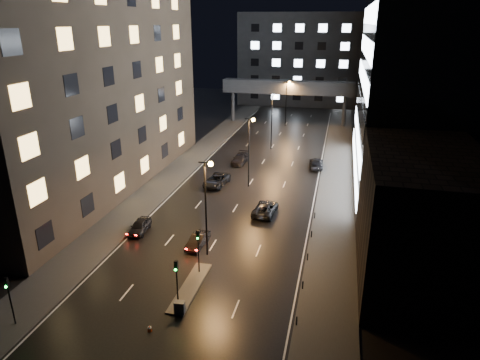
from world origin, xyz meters
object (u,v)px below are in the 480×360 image
at_px(car_away_c, 217,180).
at_px(car_toward_b, 316,163).
at_px(car_toward_a, 265,208).
at_px(car_away_b, 198,241).
at_px(utility_cabinet, 180,307).
at_px(car_away_d, 240,159).
at_px(car_away_a, 140,226).

distance_m(car_away_c, car_toward_b, 17.93).
relative_size(car_away_c, car_toward_a, 1.07).
bearing_deg(car_toward_a, car_away_b, 64.70).
bearing_deg(utility_cabinet, car_toward_a, 75.15).
relative_size(car_away_c, car_away_d, 1.09).
xyz_separation_m(car_toward_b, utility_cabinet, (-8.30, -40.66, -0.10)).
relative_size(car_away_c, car_toward_b, 1.08).
bearing_deg(car_toward_a, car_away_d, -63.59).
relative_size(car_away_b, car_away_d, 0.77).
height_order(car_away_c, car_toward_a, car_away_c).
xyz_separation_m(car_away_b, car_away_d, (-2.19, 29.00, 0.10)).
height_order(car_away_d, utility_cabinet, car_away_d).
distance_m(car_toward_a, car_toward_b, 20.36).
bearing_deg(car_toward_b, car_toward_a, 71.74).
height_order(car_away_c, utility_cabinet, car_away_c).
xyz_separation_m(car_away_b, utility_cabinet, (2.20, -11.16, 0.01)).
distance_m(car_away_d, car_toward_a, 20.76).
distance_m(car_away_d, car_toward_b, 12.71).
distance_m(car_away_b, car_toward_b, 31.32).
bearing_deg(car_away_b, car_toward_a, 64.68).
xyz_separation_m(car_away_c, utility_cabinet, (5.33, -29.01, -0.12)).
xyz_separation_m(car_away_c, car_toward_b, (13.63, 11.65, -0.02)).
height_order(car_away_a, car_toward_b, car_toward_b).
bearing_deg(car_away_d, car_away_c, -92.01).
height_order(car_away_b, car_away_d, car_away_d).
height_order(car_away_d, car_toward_a, car_away_d).
bearing_deg(car_away_b, utility_cabinet, -74.42).
bearing_deg(car_toward_a, car_away_c, -38.54).
bearing_deg(car_away_a, car_toward_b, 51.54).
relative_size(car_away_a, utility_cabinet, 4.04).
bearing_deg(car_away_c, car_toward_b, 46.40).
distance_m(car_away_a, utility_cabinet, 16.01).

